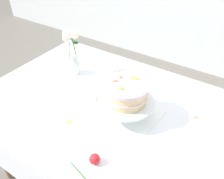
% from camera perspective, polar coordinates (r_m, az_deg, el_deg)
% --- Properties ---
extents(ground_plane, '(12.00, 12.00, 0.00)m').
position_cam_1_polar(ground_plane, '(1.84, -1.65, -20.78)').
color(ground_plane, '#666059').
extents(dining_table, '(1.40, 1.00, 0.74)m').
position_cam_1_polar(dining_table, '(1.32, -2.88, -6.92)').
color(dining_table, white).
rests_on(dining_table, ground).
extents(linen_napkin, '(0.36, 0.36, 0.00)m').
position_cam_1_polar(linen_napkin, '(1.20, 3.48, -6.31)').
color(linen_napkin, white).
rests_on(linen_napkin, dining_table).
extents(cake_stand, '(0.29, 0.29, 0.10)m').
position_cam_1_polar(cake_stand, '(1.14, 3.63, -3.38)').
color(cake_stand, silver).
rests_on(cake_stand, linen_napkin).
extents(layer_cake, '(0.21, 0.21, 0.11)m').
position_cam_1_polar(layer_cake, '(1.10, 3.77, -0.70)').
color(layer_cake, beige).
rests_on(layer_cake, cake_stand).
extents(flower_vase, '(0.12, 0.11, 0.31)m').
position_cam_1_polar(flower_vase, '(1.46, -10.07, 8.78)').
color(flower_vase, silver).
rests_on(flower_vase, dining_table).
extents(fallen_rose, '(0.13, 0.12, 0.05)m').
position_cam_1_polar(fallen_rose, '(0.99, -4.57, -17.38)').
color(fallen_rose, '#2D6028').
rests_on(fallen_rose, dining_table).
extents(loose_petal_0, '(0.03, 0.03, 0.00)m').
position_cam_1_polar(loose_petal_0, '(1.35, 11.00, -1.19)').
color(loose_petal_0, pink).
rests_on(loose_petal_0, dining_table).
extents(loose_petal_1, '(0.03, 0.02, 0.01)m').
position_cam_1_polar(loose_petal_1, '(1.26, 20.62, -6.61)').
color(loose_petal_1, '#E56B51').
rests_on(loose_petal_1, dining_table).
extents(loose_petal_2, '(0.03, 0.04, 0.01)m').
position_cam_1_polar(loose_petal_2, '(1.29, -3.68, -2.42)').
color(loose_petal_2, '#E56B51').
rests_on(loose_petal_2, dining_table).
extents(loose_petal_3, '(0.03, 0.04, 0.01)m').
position_cam_1_polar(loose_petal_3, '(1.17, -10.99, -8.17)').
color(loose_petal_3, yellow).
rests_on(loose_petal_3, dining_table).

